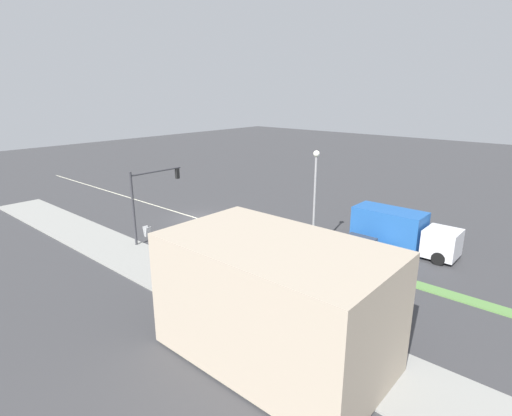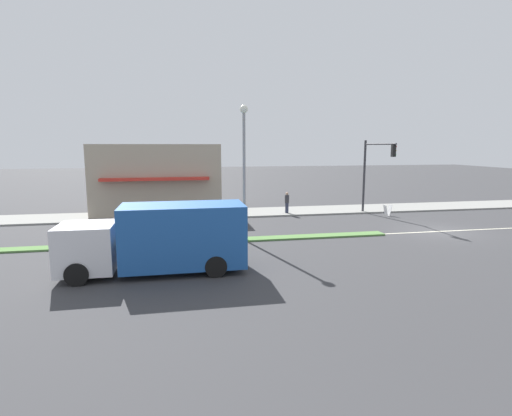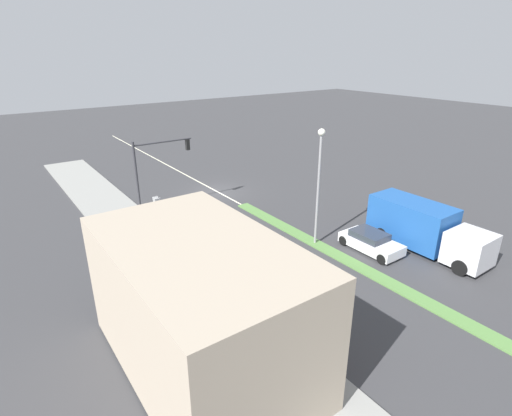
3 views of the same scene
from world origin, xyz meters
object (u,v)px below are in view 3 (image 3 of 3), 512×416
traffic_signal_main (154,164)px  warning_aframe_sign (157,202)px  van_white (371,242)px  pedestrian (170,236)px  street_lamp (319,173)px  delivery_truck (423,227)px

traffic_signal_main → warning_aframe_sign: 3.68m
traffic_signal_main → van_white: size_ratio=1.46×
van_white → traffic_signal_main: bearing=-58.4°
pedestrian → street_lamp: bearing=149.5°
traffic_signal_main → van_white: (-8.32, 13.52, -3.31)m
delivery_truck → van_white: size_ratio=1.95×
delivery_truck → pedestrian: bearing=-34.9°
warning_aframe_sign → van_white: van_white is taller
pedestrian → van_white: bearing=144.1°
street_lamp → van_white: size_ratio=1.92×
pedestrian → warning_aframe_sign: 7.68m
street_lamp → warning_aframe_sign: (5.79, -12.03, -4.35)m
street_lamp → pedestrian: street_lamp is taller
delivery_truck → van_white: (2.80, -1.68, -0.88)m
pedestrian → van_white: (-10.11, 7.32, -0.38)m
pedestrian → van_white: 12.49m
delivery_truck → warning_aframe_sign: bearing=-56.6°
warning_aframe_sign → van_white: (-7.99, 14.68, 0.17)m
pedestrian → delivery_truck: (-12.91, 9.00, 0.49)m
street_lamp → warning_aframe_sign: 14.04m
delivery_truck → street_lamp: bearing=-40.9°
warning_aframe_sign → delivery_truck: (-10.79, 16.36, 1.04)m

